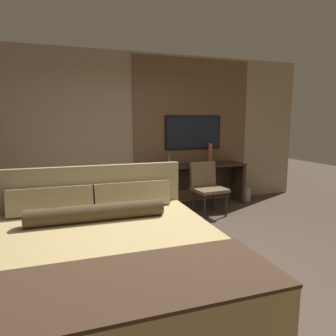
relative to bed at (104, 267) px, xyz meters
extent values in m
plane|color=#4C3D33|center=(0.77, 0.36, -0.35)|extent=(16.00, 16.00, 0.00)
cube|color=tan|center=(0.77, 2.96, 1.05)|extent=(7.20, 0.06, 2.80)
cube|color=brown|center=(2.05, 2.92, 1.05)|extent=(2.32, 0.03, 2.70)
cube|color=#33281E|center=(0.00, -0.09, -0.24)|extent=(1.99, 2.07, 0.22)
cube|color=tan|center=(0.00, -0.09, 0.07)|extent=(2.05, 2.14, 0.39)
cube|color=#422D1E|center=(0.00, -0.79, 0.28)|extent=(2.07, 0.75, 0.02)
cube|color=#998460|center=(0.00, 1.01, 0.20)|extent=(2.09, 0.08, 1.08)
cube|color=tan|center=(-0.44, 0.87, 0.40)|extent=(0.86, 0.23, 0.31)
cube|color=tan|center=(0.44, 0.87, 0.40)|extent=(0.86, 0.23, 0.31)
cylinder|color=#4C3823|center=(0.00, 0.46, 0.35)|extent=(1.33, 0.17, 0.17)
cube|color=#2D2319|center=(2.05, 2.64, 0.42)|extent=(1.82, 0.50, 0.03)
cube|color=#2D2319|center=(1.17, 2.64, 0.03)|extent=(0.06, 0.45, 0.75)
cube|color=#2D2319|center=(2.93, 2.64, 0.03)|extent=(0.06, 0.45, 0.75)
cube|color=#2D2319|center=(2.05, 2.87, 0.10)|extent=(1.70, 0.02, 0.37)
cube|color=black|center=(2.05, 2.89, 1.03)|extent=(1.14, 0.04, 0.64)
cube|color=black|center=(2.05, 2.87, 1.03)|extent=(1.07, 0.01, 0.59)
cube|color=brown|center=(1.99, 2.00, 0.10)|extent=(0.57, 0.54, 0.05)
cube|color=brown|center=(1.97, 2.22, 0.33)|extent=(0.49, 0.15, 0.42)
cylinder|color=black|center=(1.80, 1.78, -0.14)|extent=(0.04, 0.04, 0.42)
cylinder|color=black|center=(2.22, 1.82, -0.14)|extent=(0.04, 0.04, 0.42)
cylinder|color=black|center=(1.76, 2.18, -0.14)|extent=(0.04, 0.04, 0.42)
cylinder|color=black|center=(2.18, 2.22, -0.14)|extent=(0.04, 0.04, 0.42)
cylinder|color=#B2563D|center=(2.35, 2.73, 0.63)|extent=(0.08, 0.08, 0.38)
cone|color=#4C706B|center=(1.51, 2.72, 0.56)|extent=(0.12, 0.12, 0.24)
cube|color=navy|center=(1.96, 2.61, 0.45)|extent=(0.25, 0.19, 0.03)
cylinder|color=gray|center=(3.09, 2.60, -0.21)|extent=(0.22, 0.22, 0.28)
camera|label=1|loc=(-0.24, -2.46, 1.24)|focal=32.00mm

